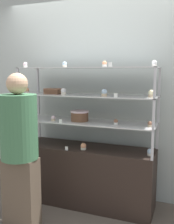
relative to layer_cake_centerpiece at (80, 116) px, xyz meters
name	(u,v)px	position (x,y,z in m)	size (l,w,h in m)	color
ground_plane	(87,203)	(0.09, 0.01, -1.08)	(20.00, 20.00, 0.00)	brown
back_wall	(98,95)	(0.09, 0.39, 0.22)	(8.00, 0.05, 2.60)	#A8B2AD
display_base	(87,175)	(0.09, 0.01, -0.73)	(1.59, 0.46, 0.71)	black
display_riser_lower	(87,123)	(0.09, 0.01, -0.08)	(1.59, 0.46, 0.31)	#B7B7BC
display_riser_middle	(87,96)	(0.09, 0.01, 0.23)	(1.59, 0.46, 0.31)	#B7B7BC
display_riser_upper	(87,69)	(0.09, 0.01, 0.54)	(1.59, 0.46, 0.31)	#B7B7BC
layer_cake_centerpiece	(80,116)	(0.00, 0.00, 0.00)	(0.21, 0.21, 0.12)	brown
sheet_cake_frosted	(54,91)	(-0.35, 0.01, 0.28)	(0.19, 0.16, 0.06)	brown
cupcake_0	(30,141)	(-0.64, -0.10, -0.34)	(0.07, 0.07, 0.08)	#CCB28C
cupcake_1	(84,146)	(0.09, -0.10, -0.34)	(0.07, 0.07, 0.08)	beige
cupcake_2	(150,152)	(0.83, -0.05, -0.34)	(0.07, 0.07, 0.08)	beige
price_tag_0	(66,148)	(-0.08, -0.20, -0.35)	(0.04, 0.00, 0.04)	white
cupcake_3	(29,116)	(-0.66, -0.05, -0.03)	(0.05, 0.05, 0.06)	beige
cupcake_4	(53,118)	(-0.30, -0.10, -0.03)	(0.05, 0.05, 0.06)	#CCB28C
cupcake_5	(116,122)	(0.45, -0.05, -0.03)	(0.05, 0.05, 0.06)	white
cupcake_6	(150,124)	(0.82, -0.05, -0.03)	(0.05, 0.05, 0.06)	#CCB28C
price_tag_1	(61,121)	(-0.15, -0.20, -0.04)	(0.04, 0.00, 0.04)	white
cupcake_7	(27,91)	(-0.65, -0.11, 0.29)	(0.06, 0.06, 0.08)	beige
cupcake_8	(63,91)	(-0.17, -0.08, 0.29)	(0.06, 0.06, 0.08)	beige
cupcake_9	(104,93)	(0.33, -0.11, 0.29)	(0.06, 0.06, 0.08)	#CCB28C
cupcake_10	(151,94)	(0.82, -0.04, 0.29)	(0.06, 0.06, 0.08)	#CCB28C
price_tag_2	(116,95)	(0.48, -0.20, 0.27)	(0.04, 0.00, 0.04)	white
cupcake_11	(25,65)	(-0.66, -0.10, 0.59)	(0.05, 0.05, 0.07)	white
cupcake_12	(65,65)	(-0.15, -0.08, 0.59)	(0.05, 0.05, 0.07)	beige
cupcake_13	(105,64)	(0.32, -0.07, 0.59)	(0.05, 0.05, 0.07)	white
cupcake_14	(154,64)	(0.84, -0.04, 0.59)	(0.05, 0.05, 0.07)	white
price_tag_3	(110,64)	(0.42, -0.20, 0.58)	(0.04, 0.00, 0.04)	white
customer_figure	(20,148)	(-0.36, -0.69, -0.24)	(0.37, 0.37, 1.58)	brown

